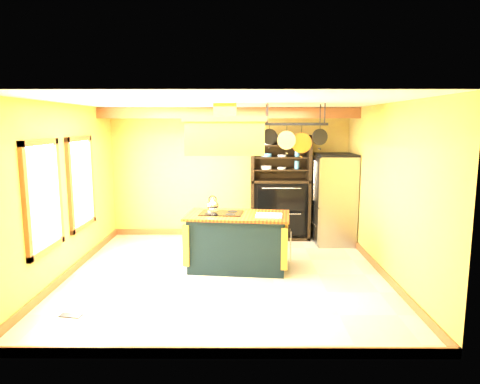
{
  "coord_description": "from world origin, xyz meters",
  "views": [
    {
      "loc": [
        0.25,
        -6.56,
        2.38
      ],
      "look_at": [
        0.22,
        0.3,
        1.29
      ],
      "focal_mm": 32.0,
      "sensor_mm": 36.0,
      "label": 1
    }
  ],
  "objects_px": {
    "range_hood": "(225,134)",
    "pot_rack": "(295,130)",
    "refrigerator": "(334,201)",
    "hutch": "(280,198)",
    "kitchen_island": "(238,241)"
  },
  "relations": [
    {
      "from": "kitchen_island",
      "to": "refrigerator",
      "type": "height_order",
      "value": "refrigerator"
    },
    {
      "from": "refrigerator",
      "to": "hutch",
      "type": "bearing_deg",
      "value": 160.77
    },
    {
      "from": "hutch",
      "to": "range_hood",
      "type": "bearing_deg",
      "value": -118.41
    },
    {
      "from": "refrigerator",
      "to": "hutch",
      "type": "distance_m",
      "value": 1.11
    },
    {
      "from": "range_hood",
      "to": "hutch",
      "type": "distance_m",
      "value": 2.63
    },
    {
      "from": "range_hood",
      "to": "hutch",
      "type": "bearing_deg",
      "value": 61.59
    },
    {
      "from": "kitchen_island",
      "to": "refrigerator",
      "type": "bearing_deg",
      "value": 46.12
    },
    {
      "from": "range_hood",
      "to": "pot_rack",
      "type": "bearing_deg",
      "value": 0.14
    },
    {
      "from": "refrigerator",
      "to": "hutch",
      "type": "relative_size",
      "value": 0.82
    },
    {
      "from": "hutch",
      "to": "refrigerator",
      "type": "bearing_deg",
      "value": -19.23
    },
    {
      "from": "range_hood",
      "to": "refrigerator",
      "type": "xyz_separation_m",
      "value": [
        2.11,
        1.6,
        -1.37
      ]
    },
    {
      "from": "pot_rack",
      "to": "hutch",
      "type": "height_order",
      "value": "pot_rack"
    },
    {
      "from": "kitchen_island",
      "to": "pot_rack",
      "type": "relative_size",
      "value": 1.71
    },
    {
      "from": "range_hood",
      "to": "hutch",
      "type": "xyz_separation_m",
      "value": [
        1.06,
        1.97,
        -1.38
      ]
    },
    {
      "from": "kitchen_island",
      "to": "range_hood",
      "type": "height_order",
      "value": "range_hood"
    }
  ]
}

